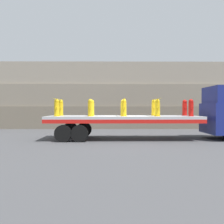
% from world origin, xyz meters
% --- Properties ---
extents(ground_plane, '(120.00, 120.00, 0.00)m').
position_xyz_m(ground_plane, '(0.00, 0.00, 0.00)').
color(ground_plane, '#474749').
extents(rock_cliff, '(60.00, 3.30, 5.62)m').
position_xyz_m(rock_cliff, '(0.00, 8.28, 2.81)').
color(rock_cliff, '#706656').
rests_on(rock_cliff, ground_plane).
extents(flatbed_trailer, '(8.43, 2.65, 1.30)m').
position_xyz_m(flatbed_trailer, '(-0.59, 0.00, 1.05)').
color(flatbed_trailer, '#B2B2B7').
rests_on(flatbed_trailer, ground_plane).
extents(fire_hydrant_yellow_near_0, '(0.33, 0.53, 0.93)m').
position_xyz_m(fire_hydrant_yellow_near_0, '(-3.61, -0.56, 1.76)').
color(fire_hydrant_yellow_near_0, gold).
rests_on(fire_hydrant_yellow_near_0, flatbed_trailer).
extents(fire_hydrant_yellow_far_0, '(0.33, 0.53, 0.93)m').
position_xyz_m(fire_hydrant_yellow_far_0, '(-3.61, 0.56, 1.76)').
color(fire_hydrant_yellow_far_0, gold).
rests_on(fire_hydrant_yellow_far_0, flatbed_trailer).
extents(fire_hydrant_yellow_near_1, '(0.33, 0.53, 0.93)m').
position_xyz_m(fire_hydrant_yellow_near_1, '(-1.81, -0.56, 1.76)').
color(fire_hydrant_yellow_near_1, gold).
rests_on(fire_hydrant_yellow_near_1, flatbed_trailer).
extents(fire_hydrant_yellow_far_1, '(0.33, 0.53, 0.93)m').
position_xyz_m(fire_hydrant_yellow_far_1, '(-1.81, 0.56, 1.76)').
color(fire_hydrant_yellow_far_1, gold).
rests_on(fire_hydrant_yellow_far_1, flatbed_trailer).
extents(fire_hydrant_yellow_near_2, '(0.33, 0.53, 0.93)m').
position_xyz_m(fire_hydrant_yellow_near_2, '(0.00, -0.56, 1.76)').
color(fire_hydrant_yellow_near_2, gold).
rests_on(fire_hydrant_yellow_near_2, flatbed_trailer).
extents(fire_hydrant_yellow_far_2, '(0.33, 0.53, 0.93)m').
position_xyz_m(fire_hydrant_yellow_far_2, '(0.00, 0.56, 1.76)').
color(fire_hydrant_yellow_far_2, gold).
rests_on(fire_hydrant_yellow_far_2, flatbed_trailer).
extents(fire_hydrant_yellow_near_3, '(0.33, 0.53, 0.93)m').
position_xyz_m(fire_hydrant_yellow_near_3, '(1.81, -0.56, 1.76)').
color(fire_hydrant_yellow_near_3, gold).
rests_on(fire_hydrant_yellow_near_3, flatbed_trailer).
extents(fire_hydrant_yellow_far_3, '(0.33, 0.53, 0.93)m').
position_xyz_m(fire_hydrant_yellow_far_3, '(1.81, 0.56, 1.76)').
color(fire_hydrant_yellow_far_3, gold).
rests_on(fire_hydrant_yellow_far_3, flatbed_trailer).
extents(fire_hydrant_red_near_4, '(0.33, 0.53, 0.93)m').
position_xyz_m(fire_hydrant_red_near_4, '(3.61, -0.56, 1.76)').
color(fire_hydrant_red_near_4, red).
rests_on(fire_hydrant_red_near_4, flatbed_trailer).
extents(fire_hydrant_red_far_4, '(0.33, 0.53, 0.93)m').
position_xyz_m(fire_hydrant_red_far_4, '(3.61, 0.56, 1.76)').
color(fire_hydrant_red_far_4, red).
rests_on(fire_hydrant_red_far_4, flatbed_trailer).
extents(cargo_strap_rear, '(0.05, 2.75, 0.01)m').
position_xyz_m(cargo_strap_rear, '(-3.61, 0.00, 2.24)').
color(cargo_strap_rear, yellow).
rests_on(cargo_strap_rear, fire_hydrant_yellow_near_0).
extents(cargo_strap_middle, '(0.05, 2.75, 0.01)m').
position_xyz_m(cargo_strap_middle, '(0.00, 0.00, 2.24)').
color(cargo_strap_middle, yellow).
rests_on(cargo_strap_middle, fire_hydrant_yellow_near_2).
extents(cargo_strap_front, '(0.05, 2.75, 0.01)m').
position_xyz_m(cargo_strap_front, '(1.81, 0.00, 2.24)').
color(cargo_strap_front, yellow).
rests_on(cargo_strap_front, fire_hydrant_yellow_near_3).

